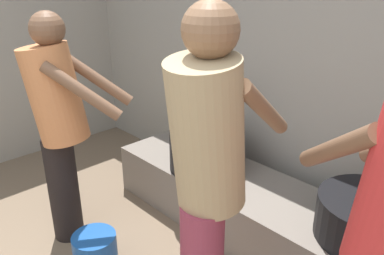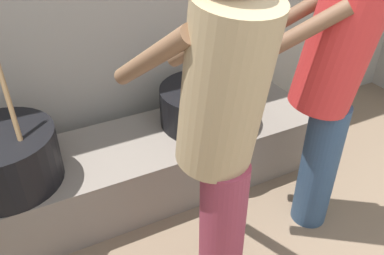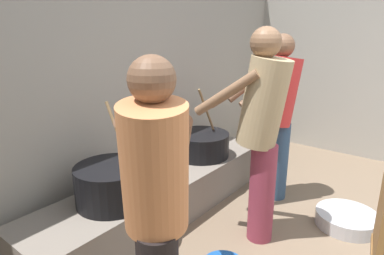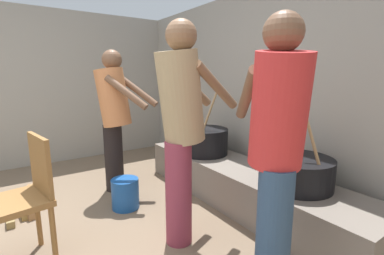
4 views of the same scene
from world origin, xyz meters
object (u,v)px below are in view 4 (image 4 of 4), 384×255
(cooking_pot_secondary, at_px, (297,172))
(chair_brown_wood, at_px, (24,195))
(cook_in_red_shirt, at_px, (277,141))
(bucket_blue_plastic, at_px, (125,193))
(cook_in_tan_shirt, at_px, (181,120))
(cooking_pot_main, at_px, (204,141))
(cook_in_orange_shirt, at_px, (114,113))

(cooking_pot_secondary, distance_m, chair_brown_wood, 2.01)
(cook_in_red_shirt, xyz_separation_m, bucket_blue_plastic, (-1.46, -0.35, -0.77))
(cook_in_tan_shirt, relative_size, chair_brown_wood, 1.88)
(cook_in_tan_shirt, bearing_deg, cooking_pot_secondary, 64.77)
(cook_in_red_shirt, bearing_deg, cook_in_tan_shirt, -165.85)
(cook_in_red_shirt, height_order, bucket_blue_plastic, cook_in_red_shirt)
(cooking_pot_main, height_order, bucket_blue_plastic, cooking_pot_main)
(cooking_pot_main, height_order, cook_in_red_shirt, cook_in_red_shirt)
(bucket_blue_plastic, bearing_deg, chair_brown_wood, -64.85)
(cook_in_tan_shirt, bearing_deg, cooking_pot_main, 134.32)
(cooking_pot_secondary, relative_size, cook_in_tan_shirt, 0.42)
(chair_brown_wood, bearing_deg, bucket_blue_plastic, 115.15)
(cook_in_tan_shirt, height_order, cook_in_orange_shirt, cook_in_tan_shirt)
(cooking_pot_main, bearing_deg, cook_in_tan_shirt, -45.68)
(cook_in_red_shirt, height_order, chair_brown_wood, cook_in_red_shirt)
(cook_in_red_shirt, distance_m, chair_brown_wood, 1.65)
(cooking_pot_secondary, xyz_separation_m, chair_brown_wood, (-0.76, -1.86, -0.01))
(cook_in_tan_shirt, distance_m, chair_brown_wood, 1.16)
(cook_in_orange_shirt, bearing_deg, cook_in_red_shirt, 7.85)
(cooking_pot_main, xyz_separation_m, bucket_blue_plastic, (0.03, -0.97, -0.38))
(cooking_pot_secondary, relative_size, cook_in_red_shirt, 0.43)
(cook_in_tan_shirt, distance_m, cook_in_red_shirt, 0.73)
(cook_in_orange_shirt, height_order, bucket_blue_plastic, cook_in_orange_shirt)
(chair_brown_wood, xyz_separation_m, bucket_blue_plastic, (-0.39, 0.83, -0.35))
(cooking_pot_secondary, bearing_deg, cooking_pot_main, -177.47)
(cook_in_red_shirt, xyz_separation_m, chair_brown_wood, (-1.07, -1.19, -0.42))
(cooking_pot_secondary, bearing_deg, cook_in_red_shirt, -65.10)
(cooking_pot_secondary, height_order, bucket_blue_plastic, cooking_pot_secondary)
(cook_in_orange_shirt, bearing_deg, bucket_blue_plastic, -10.70)
(cooking_pot_main, distance_m, cook_in_red_shirt, 1.66)
(cook_in_orange_shirt, distance_m, bucket_blue_plastic, 0.87)
(cook_in_red_shirt, bearing_deg, cooking_pot_main, 157.47)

